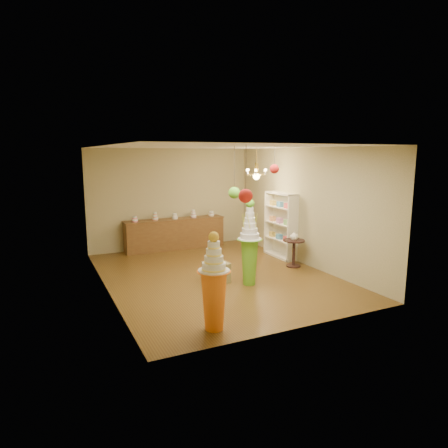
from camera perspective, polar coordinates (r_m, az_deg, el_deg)
name	(u,v)px	position (r m, az deg, el deg)	size (l,w,h in m)	color
floor	(216,275)	(9.55, -1.21, -7.32)	(6.50, 6.50, 0.00)	#543B16
ceiling	(215,147)	(9.12, -1.28, 10.98)	(6.50, 6.50, 0.00)	silver
wall_back	(171,199)	(12.23, -7.54, 3.62)	(5.00, 0.04, 3.00)	tan
wall_front	(300,240)	(6.44, 10.74, -2.23)	(5.00, 0.04, 3.00)	tan
wall_left	(104,220)	(8.51, -16.77, 0.49)	(0.04, 6.50, 3.00)	tan
wall_right	(304,207)	(10.49, 11.32, 2.45)	(0.04, 6.50, 3.00)	tan
pedestal_green	(249,251)	(8.72, 3.66, -3.87)	(0.58, 0.58, 1.89)	#5FAA25
pedestal_orange	(214,291)	(6.54, -1.44, -9.60)	(0.62, 0.62, 1.64)	orange
burlap_riser	(216,272)	(9.01, -1.12, -6.90)	(0.49, 0.49, 0.45)	olive
sideboard	(175,233)	(12.12, -7.01, -1.32)	(3.04, 0.54, 1.16)	brown
shelving_unit	(281,225)	(11.13, 8.08, -0.14)	(0.33, 1.20, 1.80)	#EEE9CE
round_table	(294,249)	(10.30, 9.94, -3.59)	(0.71, 0.71, 0.70)	black
vase	(294,236)	(10.22, 10.00, -1.65)	(0.21, 0.21, 0.22)	#EEE9CE
pom_red_left	(246,196)	(6.66, 3.10, 4.04)	(0.24, 0.24, 0.97)	#3E342C
pom_green_mid	(234,193)	(8.09, 1.47, 4.50)	(0.24, 0.24, 1.05)	#3E342C
pom_red_right	(274,169)	(7.51, 7.21, 7.82)	(0.17, 0.17, 0.52)	#3E342C
chandelier	(256,174)	(10.70, 4.65, 7.07)	(0.67, 0.67, 0.85)	gold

